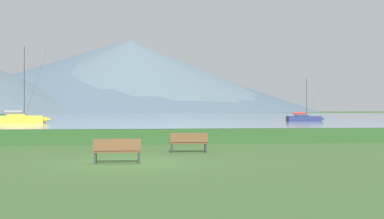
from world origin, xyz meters
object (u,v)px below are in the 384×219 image
(sailboat_slip_0, at_px, (304,118))
(park_bench_under_tree, at_px, (189,142))
(park_bench_near_path, at_px, (117,150))
(sailboat_slip_2, at_px, (21,118))

(sailboat_slip_0, relative_size, park_bench_under_tree, 4.07)
(sailboat_slip_0, xyz_separation_m, park_bench_near_path, (-30.90, -65.90, -0.01))
(sailboat_slip_0, height_order, park_bench_under_tree, sailboat_slip_0)
(park_bench_near_path, bearing_deg, sailboat_slip_2, 104.55)
(sailboat_slip_0, height_order, sailboat_slip_2, sailboat_slip_2)
(park_bench_near_path, bearing_deg, sailboat_slip_0, 65.41)
(sailboat_slip_2, relative_size, park_bench_near_path, 6.46)
(park_bench_near_path, distance_m, park_bench_under_tree, 5.65)
(park_bench_near_path, xyz_separation_m, park_bench_under_tree, (3.31, 4.58, -0.00))
(sailboat_slip_0, xyz_separation_m, park_bench_under_tree, (-27.59, -61.32, -0.01))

